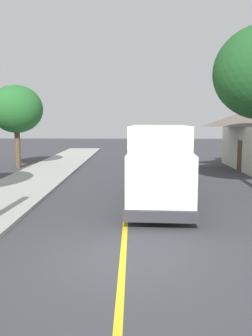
% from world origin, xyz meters
% --- Properties ---
extents(ground_plane, '(120.00, 120.00, 0.00)m').
position_xyz_m(ground_plane, '(0.00, 0.00, 0.00)').
color(ground_plane, '#38383D').
extents(centre_line_yellow, '(0.16, 56.00, 0.01)m').
position_xyz_m(centre_line_yellow, '(0.00, 10.00, 0.00)').
color(centre_line_yellow, gold).
rests_on(centre_line_yellow, ground).
extents(box_truck, '(2.81, 7.31, 3.20)m').
position_xyz_m(box_truck, '(1.34, 6.39, 1.77)').
color(box_truck, '#F2EDCC').
rests_on(box_truck, ground).
extents(parked_car_near, '(1.84, 4.41, 1.67)m').
position_xyz_m(parked_car_near, '(2.26, 12.78, 0.79)').
color(parked_car_near, silver).
rests_on(parked_car_near, ground).
extents(parked_car_mid, '(1.93, 4.45, 1.67)m').
position_xyz_m(parked_car_mid, '(2.11, 20.23, 0.79)').
color(parked_car_mid, '#B7B7BC').
rests_on(parked_car_mid, ground).
extents(street_tree_down_block, '(3.77, 3.77, 5.93)m').
position_xyz_m(street_tree_down_block, '(-8.10, 17.35, 4.21)').
color(street_tree_down_block, brown).
rests_on(street_tree_down_block, ground).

